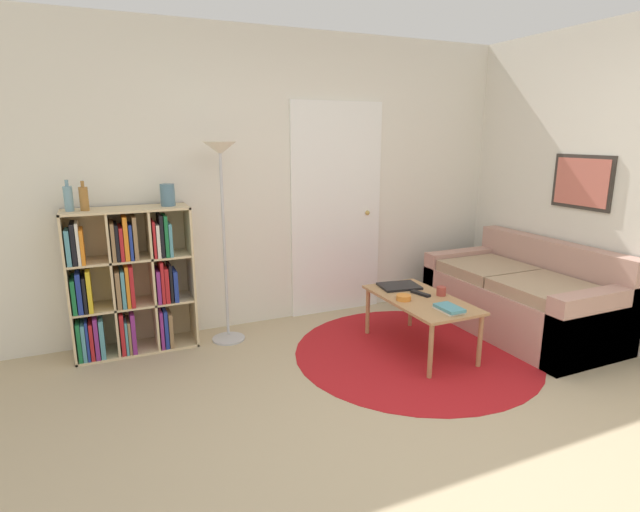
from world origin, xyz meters
name	(u,v)px	position (x,y,z in m)	size (l,w,h in m)	color
ground_plane	(443,453)	(0.00, 0.00, 0.00)	(14.00, 14.00, 0.00)	tan
wall_back	(291,182)	(0.02, 2.36, 1.29)	(7.37, 0.11, 2.60)	silver
wall_right	(574,183)	(2.21, 1.17, 1.30)	(0.08, 5.34, 2.60)	silver
rug	(415,352)	(0.62, 1.15, 0.00)	(1.94, 1.94, 0.01)	#B2191E
bookshelf	(128,283)	(-1.45, 2.15, 0.57)	(0.93, 0.34, 1.16)	beige
floor_lamp	(221,184)	(-0.70, 2.03, 1.33)	(0.28, 0.28, 1.66)	#B7B7BC
couch	(524,299)	(1.79, 1.19, 0.29)	(0.88, 1.65, 0.79)	tan
coffee_table	(421,303)	(0.68, 1.21, 0.39)	(0.53, 0.99, 0.44)	#AD7F51
laptop	(399,286)	(0.68, 1.52, 0.45)	(0.36, 0.29, 0.02)	black
bowl	(404,298)	(0.53, 1.22, 0.46)	(0.12, 0.12, 0.04)	orange
book_stack_on_table	(449,309)	(0.69, 0.87, 0.46)	(0.14, 0.23, 0.04)	silver
cup	(441,291)	(0.87, 1.20, 0.47)	(0.08, 0.08, 0.07)	#A33D33
remote	(421,294)	(0.73, 1.28, 0.45)	(0.09, 0.18, 0.02)	black
bottle_left	(68,198)	(-1.80, 2.15, 1.26)	(0.06, 0.06, 0.23)	#6B93A3
bottle_middle	(84,198)	(-1.70, 2.13, 1.25)	(0.06, 0.06, 0.22)	olive
vase_on_shelf	(168,195)	(-1.10, 2.15, 1.25)	(0.11, 0.11, 0.17)	slate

